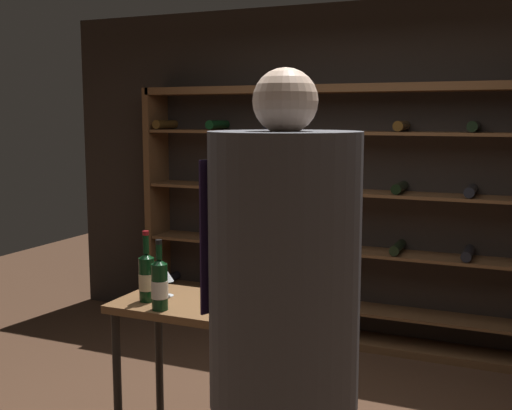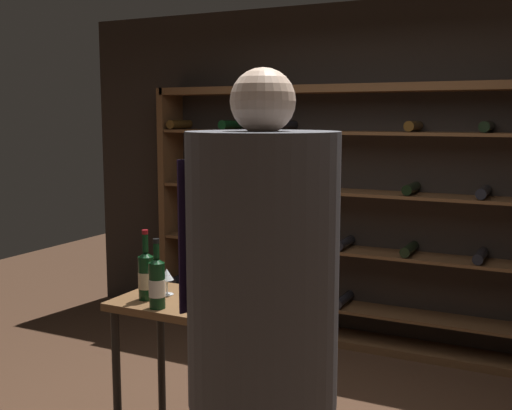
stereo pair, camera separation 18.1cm
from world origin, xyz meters
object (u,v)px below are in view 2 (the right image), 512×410
wine_rack (346,217)px  tasting_table (203,327)px  wine_bottle_green_slim (146,275)px  wine_bottle_red_label (263,290)px  person_bystander_red_print (263,336)px  wine_bottle_amber_reserve (157,283)px  wine_glass_stemmed_left (167,276)px

wine_rack → tasting_table: bearing=-92.2°
wine_bottle_green_slim → wine_bottle_red_label: bearing=0.1°
wine_rack → wine_bottle_red_label: (0.31, -2.10, -0.03)m
tasting_table → wine_bottle_red_label: bearing=-12.3°
tasting_table → person_bystander_red_print: 1.21m
wine_bottle_amber_reserve → wine_glass_stemmed_left: (-0.09, 0.22, -0.03)m
wine_rack → wine_bottle_amber_reserve: size_ratio=9.45×
tasting_table → person_bystander_red_print: size_ratio=0.47×
tasting_table → wine_bottle_green_slim: bearing=-163.7°
wine_bottle_green_slim → wine_rack: bearing=80.0°
tasting_table → wine_bottle_red_label: size_ratio=2.41×
wine_glass_stemmed_left → tasting_table: bearing=-7.6°
wine_bottle_amber_reserve → wine_bottle_red_label: wine_bottle_red_label is taller
wine_rack → wine_glass_stemmed_left: bearing=-99.2°
wine_rack → wine_bottle_green_slim: (-0.37, -2.10, -0.03)m
wine_bottle_green_slim → wine_glass_stemmed_left: (0.05, 0.12, -0.03)m
wine_bottle_red_label → wine_glass_stemmed_left: wine_bottle_red_label is taller
wine_bottle_red_label → wine_glass_stemmed_left: 0.64m
wine_bottle_red_label → wine_rack: bearing=98.3°
wine_glass_stemmed_left → wine_bottle_red_label: bearing=-10.5°
tasting_table → wine_bottle_red_label: 0.47m
wine_bottle_green_slim → wine_bottle_amber_reserve: (0.14, -0.10, -0.00)m
wine_bottle_green_slim → wine_bottle_red_label: size_ratio=0.96×
tasting_table → wine_glass_stemmed_left: size_ratio=6.46×
wine_bottle_amber_reserve → wine_glass_stemmed_left: 0.24m
person_bystander_red_print → tasting_table: bearing=65.7°
person_bystander_red_print → wine_glass_stemmed_left: size_ratio=13.74×
person_bystander_red_print → wine_glass_stemmed_left: person_bystander_red_print is taller
wine_rack → wine_bottle_red_label: bearing=-81.7°
wine_bottle_amber_reserve → wine_bottle_red_label: size_ratio=0.92×
wine_bottle_red_label → wine_glass_stemmed_left: size_ratio=2.68×
person_bystander_red_print → wine_glass_stemmed_left: (-1.01, 0.90, -0.12)m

